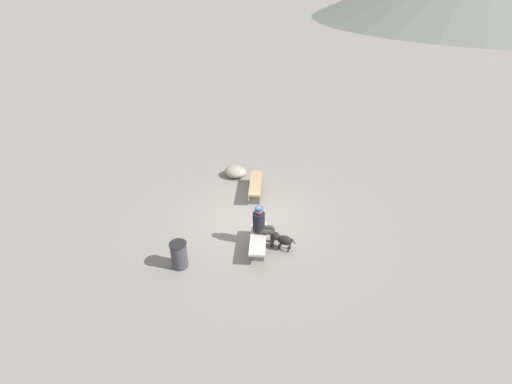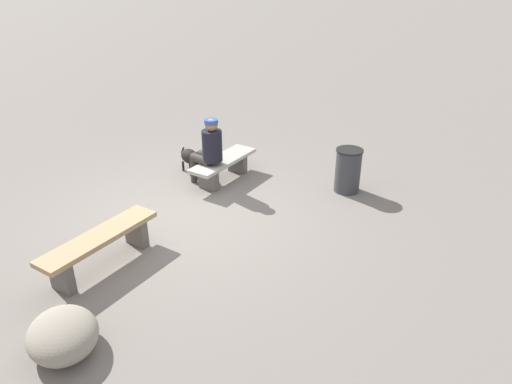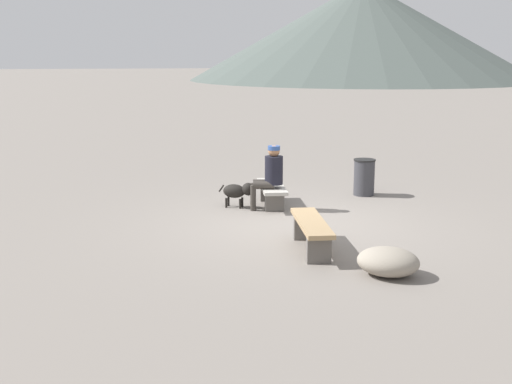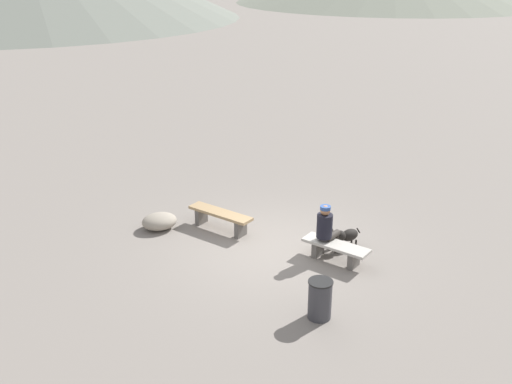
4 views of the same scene
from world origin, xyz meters
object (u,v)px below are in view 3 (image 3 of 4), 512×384
object	(u,v)px
dog	(239,191)
boulder	(388,262)
bench_left	(311,229)
trash_bin	(364,177)
seated_person	(270,173)
bench_right	(272,191)

from	to	relation	value
dog	boulder	size ratio (longest dim) A/B	0.80
dog	boulder	xyz separation A→B (m)	(-4.31, -1.46, -0.14)
bench_left	trash_bin	world-z (taller)	trash_bin
bench_left	seated_person	bearing A→B (deg)	6.75
dog	trash_bin	xyz separation A→B (m)	(0.70, -2.79, 0.05)
bench_left	bench_right	distance (m)	3.05
seated_person	trash_bin	size ratio (longest dim) A/B	1.62
dog	boulder	distance (m)	4.55
boulder	bench_left	bearing A→B (deg)	30.07
seated_person	dog	xyz separation A→B (m)	(0.25, 0.57, -0.39)
bench_right	dog	bearing A→B (deg)	97.47
bench_left	seated_person	xyz separation A→B (m)	(2.76, 0.13, 0.38)
seated_person	dog	size ratio (longest dim) A/B	1.83
dog	bench_left	bearing A→B (deg)	-52.47
bench_right	dog	world-z (taller)	dog
bench_right	seated_person	xyz separation A→B (m)	(-0.29, 0.10, 0.42)
boulder	bench_right	bearing A→B (deg)	10.27
bench_right	seated_person	distance (m)	0.52
seated_person	boulder	xyz separation A→B (m)	(-4.06, -0.88, -0.53)
bench_left	trash_bin	distance (m)	4.26
seated_person	dog	distance (m)	0.74
bench_left	seated_person	distance (m)	2.79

